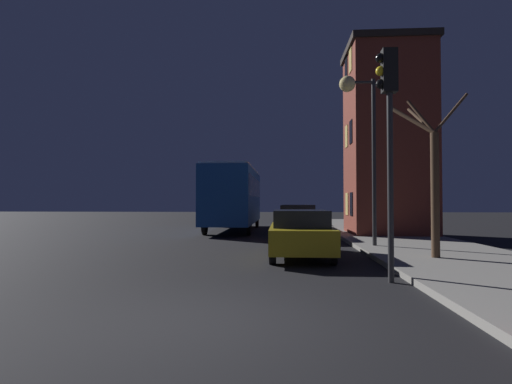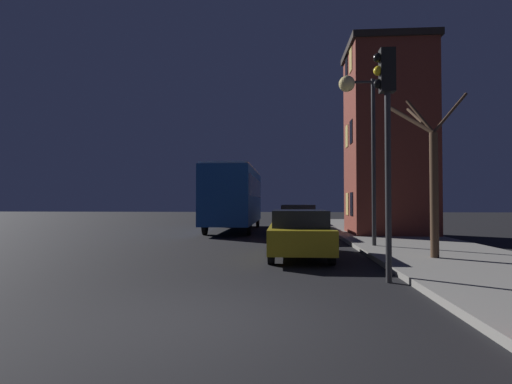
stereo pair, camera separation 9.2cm
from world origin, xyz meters
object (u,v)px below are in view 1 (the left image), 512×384
object	(u,v)px
streetlamp	(358,114)
bus	(234,194)
traffic_light	(388,116)
bare_tree	(432,175)
car_far_lane	(292,215)
car_mid_lane	(298,219)
car_near_lane	(300,233)

from	to	relation	value
streetlamp	bus	size ratio (longest dim) A/B	0.62
streetlamp	traffic_light	distance (m)	5.87
bare_tree	bus	world-z (taller)	bare_tree
traffic_light	car_far_lane	xyz separation A→B (m)	(-1.54, 19.11, -2.68)
bare_tree	bus	distance (m)	13.44
traffic_light	bare_tree	xyz separation A→B (m)	(1.92, 2.89, -1.05)
streetlamp	traffic_light	bearing A→B (deg)	-94.53
car_far_lane	car_mid_lane	bearing A→B (deg)	-88.89
bare_tree	car_near_lane	bearing A→B (deg)	168.83
streetlamp	car_far_lane	size ratio (longest dim) A/B	1.36
bare_tree	car_near_lane	size ratio (longest dim) A/B	1.04
bus	car_mid_lane	size ratio (longest dim) A/B	2.03
traffic_light	bus	world-z (taller)	traffic_light
bare_tree	car_far_lane	size ratio (longest dim) A/B	1.05
streetlamp	bare_tree	xyz separation A→B (m)	(1.47, -2.81, -2.35)
traffic_light	bare_tree	distance (m)	3.63
bus	car_mid_lane	xyz separation A→B (m)	(3.53, -2.36, -1.34)
streetlamp	car_far_lane	world-z (taller)	streetlamp
streetlamp	car_mid_lane	size ratio (longest dim) A/B	1.26
car_near_lane	car_mid_lane	xyz separation A→B (m)	(0.25, 8.49, 0.04)
car_mid_lane	car_far_lane	bearing A→B (deg)	91.11
streetlamp	bus	world-z (taller)	streetlamp
bare_tree	car_near_lane	world-z (taller)	bare_tree
car_near_lane	car_far_lane	size ratio (longest dim) A/B	1.01
traffic_light	car_mid_lane	size ratio (longest dim) A/B	1.02
bare_tree	car_near_lane	xyz separation A→B (m)	(-3.57, 0.70, -1.63)
traffic_light	bus	xyz separation A→B (m)	(-4.93, 14.45, -1.31)
streetlamp	bus	distance (m)	10.60
traffic_light	bare_tree	bearing A→B (deg)	56.48
streetlamp	car_near_lane	xyz separation A→B (m)	(-2.10, -2.11, -3.99)
bare_tree	bus	bearing A→B (deg)	120.64
car_near_lane	car_far_lane	world-z (taller)	car_far_lane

